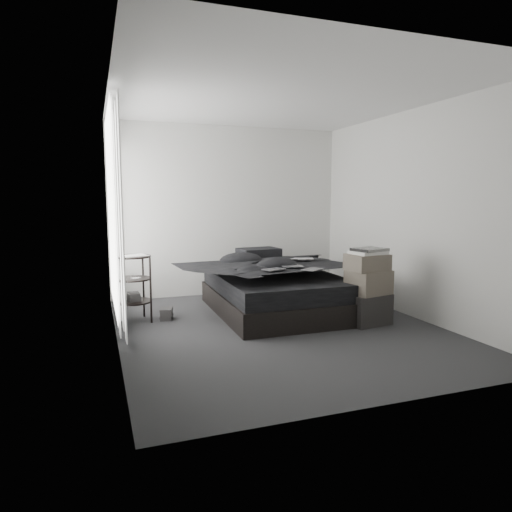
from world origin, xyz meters
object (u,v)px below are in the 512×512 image
object	(u,v)px
bed	(276,302)
box_lower	(366,309)
laptop	(302,254)
side_stand	(134,289)

from	to	relation	value
bed	box_lower	world-z (taller)	box_lower
bed	laptop	distance (m)	0.72
side_stand	box_lower	bearing A→B (deg)	-21.56
bed	side_stand	xyz separation A→B (m)	(-1.82, 0.16, 0.26)
laptop	side_stand	world-z (taller)	side_stand
bed	box_lower	xyz separation A→B (m)	(0.81, -0.88, 0.04)
laptop	side_stand	size ratio (longest dim) A/B	0.41
laptop	box_lower	xyz separation A→B (m)	(0.43, -0.92, -0.57)
laptop	bed	bearing A→B (deg)	-154.50
bed	box_lower	size ratio (longest dim) A/B	4.14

